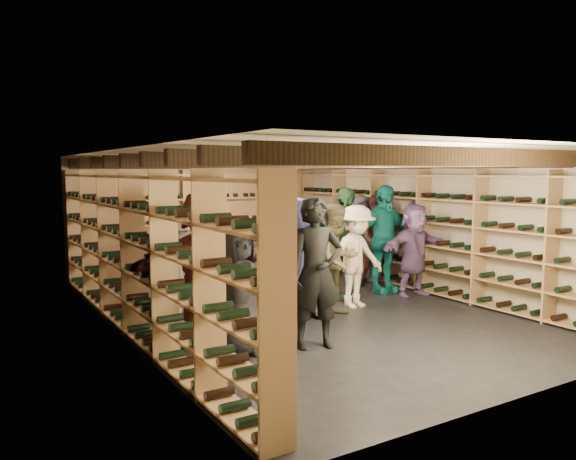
% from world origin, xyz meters
% --- Properties ---
extents(ground, '(8.00, 8.00, 0.00)m').
position_xyz_m(ground, '(0.00, 0.00, 0.00)').
color(ground, black).
rests_on(ground, ground).
extents(walls, '(5.52, 8.02, 2.40)m').
position_xyz_m(walls, '(0.00, 0.00, 1.20)').
color(walls, tan).
rests_on(walls, ground).
extents(ceiling, '(5.50, 8.00, 0.01)m').
position_xyz_m(ceiling, '(0.00, 0.00, 2.40)').
color(ceiling, beige).
rests_on(ceiling, walls).
extents(ceiling_joists, '(5.40, 7.12, 0.18)m').
position_xyz_m(ceiling_joists, '(0.00, 0.00, 2.26)').
color(ceiling_joists, black).
rests_on(ceiling_joists, ground).
extents(wine_rack_left, '(0.32, 7.50, 2.15)m').
position_xyz_m(wine_rack_left, '(-2.57, 0.00, 1.08)').
color(wine_rack_left, '#A27C4E').
rests_on(wine_rack_left, ground).
extents(wine_rack_right, '(0.32, 7.50, 2.15)m').
position_xyz_m(wine_rack_right, '(2.57, 0.00, 1.08)').
color(wine_rack_right, '#A27C4E').
rests_on(wine_rack_right, ground).
extents(wine_rack_back, '(4.70, 0.30, 2.15)m').
position_xyz_m(wine_rack_back, '(0.00, 3.83, 1.07)').
color(wine_rack_back, '#A27C4E').
rests_on(wine_rack_back, ground).
extents(crate_stack_left, '(0.58, 0.48, 0.68)m').
position_xyz_m(crate_stack_left, '(-0.79, 1.60, 0.34)').
color(crate_stack_left, tan).
rests_on(crate_stack_left, ground).
extents(crate_stack_right, '(0.54, 0.40, 0.68)m').
position_xyz_m(crate_stack_right, '(0.19, 1.30, 0.34)').
color(crate_stack_right, tan).
rests_on(crate_stack_right, ground).
extents(crate_loose, '(0.55, 0.41, 0.17)m').
position_xyz_m(crate_loose, '(1.21, 2.16, 0.09)').
color(crate_loose, tan).
rests_on(crate_loose, ground).
extents(person_0, '(0.80, 0.59, 1.50)m').
position_xyz_m(person_0, '(-1.81, -1.52, 0.75)').
color(person_0, black).
rests_on(person_0, ground).
extents(person_1, '(0.76, 0.60, 1.82)m').
position_xyz_m(person_1, '(-0.87, -1.73, 0.91)').
color(person_1, black).
rests_on(person_1, ground).
extents(person_2, '(0.88, 0.73, 1.65)m').
position_xyz_m(person_2, '(0.24, -0.63, 0.83)').
color(person_2, brown).
rests_on(person_2, ground).
extents(person_3, '(1.09, 0.70, 1.60)m').
position_xyz_m(person_3, '(0.81, -0.37, 0.80)').
color(person_3, beige).
rests_on(person_3, ground).
extents(person_4, '(1.12, 0.47, 1.90)m').
position_xyz_m(person_4, '(1.88, 0.24, 0.95)').
color(person_4, '#127C74').
rests_on(person_4, ground).
extents(person_5, '(1.84, 0.89, 1.91)m').
position_xyz_m(person_5, '(-1.97, -0.91, 0.95)').
color(person_5, brown).
rests_on(person_5, ground).
extents(person_6, '(1.00, 0.83, 1.74)m').
position_xyz_m(person_6, '(-0.25, -0.38, 0.87)').
color(person_6, '#1D214A').
rests_on(person_6, ground).
extents(person_8, '(1.01, 0.91, 1.70)m').
position_xyz_m(person_8, '(2.18, 0.71, 0.85)').
color(person_8, '#441E1C').
rests_on(person_8, ground).
extents(person_9, '(1.02, 0.62, 1.53)m').
position_xyz_m(person_9, '(-1.77, 0.26, 0.77)').
color(person_9, beige).
rests_on(person_9, ground).
extents(person_10, '(1.15, 0.63, 1.87)m').
position_xyz_m(person_10, '(0.99, 0.18, 0.93)').
color(person_10, '#224A2A').
rests_on(person_10, ground).
extents(person_11, '(1.50, 0.54, 1.60)m').
position_xyz_m(person_11, '(2.17, -0.23, 0.80)').
color(person_11, slate).
rests_on(person_11, ground).
extents(person_12, '(0.86, 0.59, 1.68)m').
position_xyz_m(person_12, '(2.18, 1.26, 0.84)').
color(person_12, '#37383D').
rests_on(person_12, ground).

